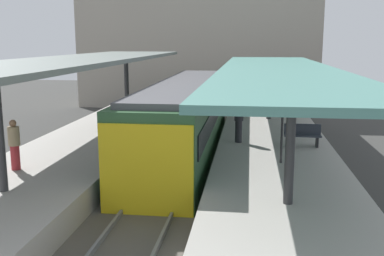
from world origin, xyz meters
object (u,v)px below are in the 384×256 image
platform_sign (283,115)px  passenger_near_bench (14,144)px  platform_bench (302,134)px  passenger_mid_platform (239,121)px  commuter_train (185,117)px

platform_sign → passenger_near_bench: platform_sign is taller
platform_bench → passenger_mid_platform: (-2.47, 0.38, 0.42)m
platform_bench → commuter_train: bearing=159.4°
commuter_train → passenger_mid_platform: 2.78m
commuter_train → platform_sign: commuter_train is taller
commuter_train → platform_bench: commuter_train is taller
platform_bench → passenger_mid_platform: passenger_mid_platform is taller
platform_sign → passenger_mid_platform: bearing=116.9°
platform_sign → commuter_train: bearing=131.4°
commuter_train → platform_bench: 5.18m
platform_bench → passenger_near_bench: bearing=-154.6°
platform_bench → passenger_mid_platform: bearing=171.2°
commuter_train → platform_sign: (3.87, -4.39, 0.90)m
platform_sign → passenger_near_bench: size_ratio=1.38×
commuter_train → passenger_near_bench: size_ratio=9.44×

